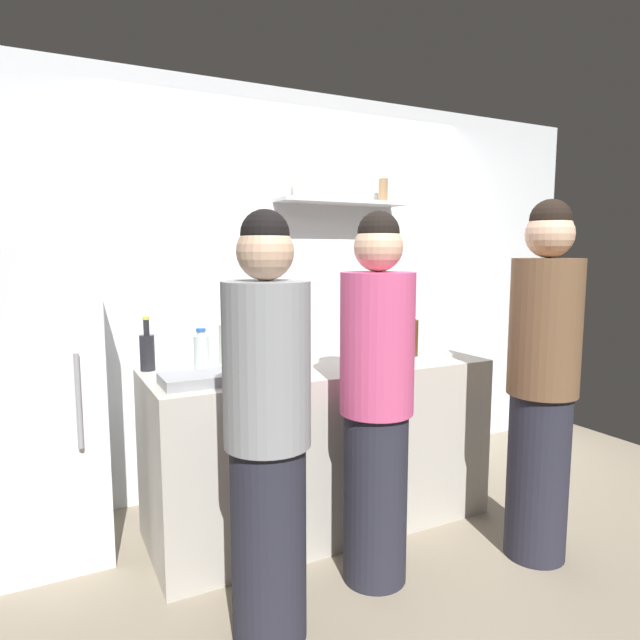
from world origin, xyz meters
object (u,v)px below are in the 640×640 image
object	(u,v)px
refrigerator	(41,405)
person_brown_jacket	(542,383)
water_bottle_plastic	(201,352)
person_pink_top	(376,402)
person_grey_hoodie	(267,434)
wine_bottle_pale_glass	(226,342)
wine_bottle_amber_glass	(413,336)
wine_bottle_dark_glass	(147,351)
utensil_holder	(370,354)
wine_bottle_green_glass	(282,348)
baking_pan	(198,379)

from	to	relation	value
refrigerator	person_brown_jacket	size ratio (longest dim) A/B	0.87
water_bottle_plastic	person_pink_top	xyz separation A→B (m)	(0.61, -0.76, -0.16)
person_pink_top	person_grey_hoodie	size ratio (longest dim) A/B	1.01
wine_bottle_pale_glass	wine_bottle_amber_glass	bearing A→B (deg)	-14.91
wine_bottle_dark_glass	person_pink_top	world-z (taller)	person_pink_top
person_brown_jacket	person_grey_hoodie	distance (m)	1.44
utensil_holder	wine_bottle_dark_glass	bearing A→B (deg)	159.26
refrigerator	water_bottle_plastic	distance (m)	0.83
utensil_holder	wine_bottle_green_glass	world-z (taller)	wine_bottle_green_glass
refrigerator	wine_bottle_amber_glass	distance (m)	2.06
wine_bottle_green_glass	water_bottle_plastic	size ratio (longest dim) A/B	1.37
wine_bottle_amber_glass	water_bottle_plastic	size ratio (longest dim) A/B	1.46
wine_bottle_amber_glass	person_grey_hoodie	world-z (taller)	person_grey_hoodie
utensil_holder	wine_bottle_amber_glass	world-z (taller)	wine_bottle_amber_glass
refrigerator	person_grey_hoodie	world-z (taller)	person_grey_hoodie
wine_bottle_green_glass	wine_bottle_amber_glass	bearing A→B (deg)	-2.52
utensil_holder	person_brown_jacket	distance (m)	0.89
refrigerator	wine_bottle_dark_glass	bearing A→B (deg)	-8.24
refrigerator	wine_bottle_green_glass	distance (m)	1.25
baking_pan	wine_bottle_dark_glass	bearing A→B (deg)	110.21
wine_bottle_dark_glass	refrigerator	bearing A→B (deg)	171.76
wine_bottle_amber_glass	wine_bottle_dark_glass	xyz separation A→B (m)	(-1.50, 0.31, -0.02)
refrigerator	person_pink_top	bearing A→B (deg)	-34.78
wine_bottle_amber_glass	water_bottle_plastic	bearing A→B (deg)	171.78
wine_bottle_pale_glass	person_grey_hoodie	world-z (taller)	person_grey_hoodie
person_pink_top	utensil_holder	bearing A→B (deg)	-170.42
wine_bottle_pale_glass	person_pink_top	size ratio (longest dim) A/B	0.18
wine_bottle_pale_glass	person_brown_jacket	bearing A→B (deg)	-39.71
wine_bottle_amber_glass	wine_bottle_dark_glass	bearing A→B (deg)	168.44
utensil_holder	wine_bottle_green_glass	bearing A→B (deg)	161.51
person_pink_top	person_grey_hoodie	xyz separation A→B (m)	(-0.59, -0.14, -0.01)
baking_pan	person_brown_jacket	distance (m)	1.69
person_pink_top	person_grey_hoodie	distance (m)	0.61
refrigerator	person_brown_jacket	bearing A→B (deg)	-27.61
water_bottle_plastic	person_brown_jacket	distance (m)	1.75
refrigerator	baking_pan	distance (m)	0.85
wine_bottle_dark_glass	person_grey_hoodie	xyz separation A→B (m)	(0.27, -1.03, -0.18)
baking_pan	person_brown_jacket	bearing A→B (deg)	-23.14
refrigerator	wine_bottle_green_glass	world-z (taller)	refrigerator
wine_bottle_pale_glass	person_brown_jacket	size ratio (longest dim) A/B	0.17
refrigerator	wine_bottle_dark_glass	world-z (taller)	refrigerator
refrigerator	person_grey_hoodie	xyz separation A→B (m)	(0.78, -1.10, 0.06)
wine_bottle_amber_glass	person_grey_hoodie	distance (m)	1.44
baking_pan	water_bottle_plastic	xyz separation A→B (m)	(0.10, 0.30, 0.08)
wine_bottle_amber_glass	person_grey_hoodie	size ratio (longest dim) A/B	0.19
wine_bottle_pale_glass	water_bottle_plastic	size ratio (longest dim) A/B	1.40
wine_bottle_dark_glass	person_pink_top	size ratio (longest dim) A/B	0.17
wine_bottle_amber_glass	wine_bottle_pale_glass	world-z (taller)	wine_bottle_amber_glass
utensil_holder	wine_bottle_pale_glass	bearing A→B (deg)	149.93
wine_bottle_amber_glass	person_grey_hoodie	xyz separation A→B (m)	(-1.23, -0.72, -0.20)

